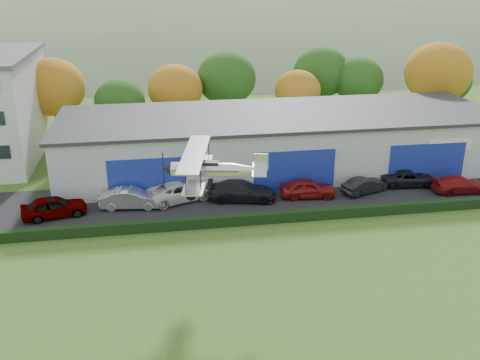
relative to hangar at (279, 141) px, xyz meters
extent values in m
cube|color=black|center=(-2.00, -6.98, -2.63)|extent=(48.00, 9.00, 0.05)
cube|color=black|center=(-2.00, -11.78, -2.26)|extent=(46.00, 0.60, 0.80)
cube|color=#B2B7BC|center=(0.00, 0.02, -0.16)|extent=(40.00, 12.00, 5.00)
cube|color=#2D3033|center=(0.00, 0.02, 2.49)|extent=(40.60, 12.60, 0.30)
cube|color=#1C2C97|center=(-12.00, -6.03, -0.86)|extent=(7.00, 0.12, 3.60)
cube|color=#1C2C97|center=(0.00, -6.03, -0.86)|extent=(7.00, 0.12, 3.60)
cube|color=#1C2C97|center=(12.00, -6.03, -0.86)|extent=(7.00, 0.12, 3.60)
cylinder|color=#3D2614|center=(-22.00, 12.02, -1.08)|extent=(0.36, 0.36, 3.15)
ellipsoid|color=#9C4813|center=(-22.00, 12.02, 3.37)|extent=(6.84, 6.84, 6.16)
cylinder|color=#3D2614|center=(-15.00, 10.02, -1.43)|extent=(0.36, 0.36, 2.45)
ellipsoid|color=#1E4C14|center=(-15.00, 10.02, 2.03)|extent=(5.32, 5.32, 4.79)
cylinder|color=#3D2614|center=(-9.00, 12.02, -1.26)|extent=(0.36, 0.36, 2.80)
ellipsoid|color=#9C4813|center=(-9.00, 12.02, 2.70)|extent=(6.08, 6.08, 5.47)
cylinder|color=#3D2614|center=(-3.00, 14.02, -1.08)|extent=(0.36, 0.36, 3.15)
ellipsoid|color=#1E4C14|center=(-3.00, 14.02, 3.37)|extent=(6.84, 6.84, 6.16)
cylinder|color=#3D2614|center=(5.00, 12.02, -1.43)|extent=(0.36, 0.36, 2.45)
ellipsoid|color=#9C4813|center=(5.00, 12.02, 2.03)|extent=(5.32, 5.32, 4.79)
cylinder|color=#3D2614|center=(13.00, 14.02, -1.26)|extent=(0.36, 0.36, 2.80)
ellipsoid|color=#1E4C14|center=(13.00, 14.02, 2.70)|extent=(6.08, 6.08, 5.47)
cylinder|color=#3D2614|center=(21.00, 10.02, -0.91)|extent=(0.36, 0.36, 3.50)
ellipsoid|color=#9C4813|center=(21.00, 10.02, 4.04)|extent=(7.60, 7.60, 6.84)
cylinder|color=#3D2614|center=(25.00, 14.02, -1.43)|extent=(0.36, 0.36, 2.45)
ellipsoid|color=#1E4C14|center=(25.00, 14.02, 2.03)|extent=(5.32, 5.32, 4.79)
cylinder|color=#3D2614|center=(-29.00, 16.02, -1.61)|extent=(0.36, 0.36, 2.10)
cylinder|color=#3D2614|center=(9.00, 16.02, -1.08)|extent=(0.36, 0.36, 3.15)
ellipsoid|color=#1E4C14|center=(9.00, 16.02, 3.37)|extent=(6.84, 6.84, 6.16)
ellipsoid|color=#4C6642|center=(15.00, 112.02, -18.06)|extent=(320.00, 196.00, 56.00)
ellipsoid|color=#4C6642|center=(85.00, 112.02, -12.56)|extent=(240.00, 126.00, 36.00)
imported|color=gray|center=(-19.46, -8.17, -1.78)|extent=(5.15, 3.02, 1.65)
imported|color=silver|center=(-13.68, -7.41, -1.81)|extent=(5.01, 2.20, 1.60)
imported|color=silver|center=(-9.77, -6.53, -1.83)|extent=(6.10, 4.32, 1.54)
imported|color=black|center=(-4.76, -7.36, -1.80)|extent=(5.92, 3.33, 1.62)
imported|color=maroon|center=(0.76, -7.63, -1.82)|extent=(4.76, 2.31, 1.56)
imported|color=black|center=(5.73, -7.54, -1.94)|extent=(4.28, 2.74, 1.33)
imported|color=black|center=(10.23, -6.51, -1.93)|extent=(5.04, 2.72, 1.34)
imported|color=maroon|center=(13.82, -8.67, -1.92)|extent=(4.82, 2.11, 1.38)
cylinder|color=silver|center=(-8.87, -16.97, 3.85)|extent=(3.71, 1.56, 0.86)
cone|color=silver|center=(-6.07, -17.53, 3.85)|extent=(2.22, 1.25, 0.86)
cone|color=black|center=(-10.87, -16.56, 3.85)|extent=(0.64, 0.93, 0.86)
cube|color=maroon|center=(-8.59, -17.02, 3.89)|extent=(4.08, 1.65, 0.06)
cube|color=black|center=(-8.40, -17.06, 4.25)|extent=(1.23, 0.79, 0.24)
cube|color=silver|center=(-9.05, -16.93, 3.56)|extent=(2.52, 6.94, 0.10)
cube|color=silver|center=(-9.24, -16.89, 4.84)|extent=(2.69, 7.33, 0.10)
cylinder|color=black|center=(-9.96, -19.26, 4.21)|extent=(0.07, 0.07, 1.24)
cylinder|color=black|center=(-9.13, -19.43, 4.21)|extent=(0.07, 0.07, 1.24)
cylinder|color=black|center=(-8.98, -14.42, 4.21)|extent=(0.07, 0.07, 1.24)
cylinder|color=black|center=(-8.14, -14.59, 4.21)|extent=(0.07, 0.07, 1.24)
cylinder|color=black|center=(-9.31, -17.22, 4.51)|extent=(0.10, 0.21, 0.71)
cylinder|color=black|center=(-9.17, -16.56, 4.51)|extent=(0.10, 0.21, 0.71)
cylinder|color=black|center=(-9.51, -17.25, 3.04)|extent=(0.20, 0.66, 1.16)
cylinder|color=black|center=(-9.35, -16.46, 3.04)|extent=(0.20, 0.66, 1.16)
cylinder|color=black|center=(-9.43, -16.85, 2.47)|extent=(0.42, 1.78, 0.07)
cylinder|color=black|center=(-9.60, -17.69, 2.47)|extent=(0.62, 0.25, 0.61)
cylinder|color=black|center=(-9.26, -16.01, 2.47)|extent=(0.62, 0.25, 0.61)
cylinder|color=black|center=(-5.42, -17.66, 3.61)|extent=(0.35, 0.13, 0.40)
cube|color=silver|center=(-5.42, -17.66, 3.89)|extent=(1.33, 2.59, 0.06)
cube|color=silver|center=(-5.33, -17.68, 4.37)|extent=(0.85, 0.23, 1.05)
cube|color=black|center=(-11.12, -16.51, 3.85)|extent=(0.08, 0.12, 2.09)
camera|label=1|loc=(-11.48, -47.33, 15.14)|focal=40.19mm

